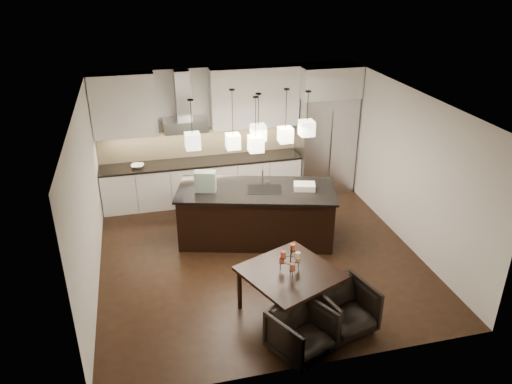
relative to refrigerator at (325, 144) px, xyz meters
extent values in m
cube|color=black|center=(-2.10, -2.38, -1.08)|extent=(5.50, 5.50, 0.02)
cube|color=white|center=(-2.10, -2.38, 1.73)|extent=(5.50, 5.50, 0.02)
cube|color=silver|center=(-2.10, 0.38, 0.32)|extent=(5.50, 0.02, 2.80)
cube|color=silver|center=(-2.10, -5.14, 0.32)|extent=(5.50, 0.02, 2.80)
cube|color=silver|center=(-4.86, -2.38, 0.32)|extent=(0.02, 5.50, 2.80)
cube|color=silver|center=(0.66, -2.38, 0.32)|extent=(0.02, 5.50, 2.80)
cube|color=#B7B7BA|center=(0.00, 0.00, 0.00)|extent=(1.20, 0.72, 2.15)
cube|color=silver|center=(0.00, 0.00, 1.40)|extent=(1.26, 0.72, 0.65)
cube|color=silver|center=(-2.73, 0.05, -0.64)|extent=(4.21, 0.62, 0.88)
cube|color=black|center=(-2.73, 0.05, -0.17)|extent=(4.21, 0.66, 0.04)
cube|color=beige|center=(-2.73, 0.35, 0.16)|extent=(4.21, 0.02, 0.63)
cube|color=silver|center=(-4.20, 0.19, 1.10)|extent=(1.25, 0.35, 1.25)
cube|color=silver|center=(-1.55, 0.19, 1.10)|extent=(1.85, 0.35, 1.25)
cube|color=#B7B7BA|center=(-3.03, 0.10, 0.65)|extent=(0.90, 0.52, 0.24)
cube|color=#B7B7BA|center=(-3.03, 0.21, 1.24)|extent=(0.30, 0.28, 0.96)
imported|color=silver|center=(-4.06, 0.00, -0.12)|extent=(0.30, 0.30, 0.06)
cube|color=black|center=(-2.00, -1.79, -0.59)|extent=(2.97, 1.82, 0.97)
cube|color=black|center=(-2.00, -1.79, -0.08)|extent=(3.07, 1.93, 0.04)
cube|color=#1C4B28|center=(-2.90, -1.65, 0.13)|extent=(0.42, 0.29, 0.38)
cube|color=silver|center=(-1.16, -2.01, 0.00)|extent=(0.43, 0.36, 0.11)
cylinder|color=beige|center=(-1.92, -3.98, -0.17)|extent=(0.10, 0.10, 0.10)
cylinder|color=#DB5537|center=(-2.15, -3.95, -0.17)|extent=(0.10, 0.10, 0.10)
cylinder|color=#B14E34|center=(-2.06, -4.16, -0.17)|extent=(0.10, 0.10, 0.10)
cylinder|color=#DB5537|center=(-1.98, -3.91, -0.02)|extent=(0.10, 0.10, 0.10)
cylinder|color=#B14E34|center=(-2.17, -4.06, -0.02)|extent=(0.10, 0.10, 0.10)
cylinder|color=beige|center=(-1.98, -4.14, -0.02)|extent=(0.10, 0.10, 0.10)
imported|color=black|center=(-2.14, -4.86, -0.74)|extent=(0.98, 0.99, 0.68)
imported|color=black|center=(-1.39, -4.55, -0.73)|extent=(0.91, 0.93, 0.70)
cube|color=white|center=(-3.12, -2.01, 1.03)|extent=(0.24, 0.24, 0.26)
cube|color=white|center=(-2.36, -1.51, 0.79)|extent=(0.24, 0.24, 0.26)
cube|color=white|center=(-1.99, -1.89, 1.05)|extent=(0.24, 0.24, 0.26)
cube|color=white|center=(-1.45, -1.70, 0.90)|extent=(0.24, 0.24, 0.26)
cube|color=white|center=(-1.14, -1.94, 1.08)|extent=(0.24, 0.24, 0.26)
cube|color=white|center=(-2.08, -2.07, 0.92)|extent=(0.24, 0.24, 0.26)
camera|label=1|loc=(-3.96, -9.72, 3.78)|focal=35.00mm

